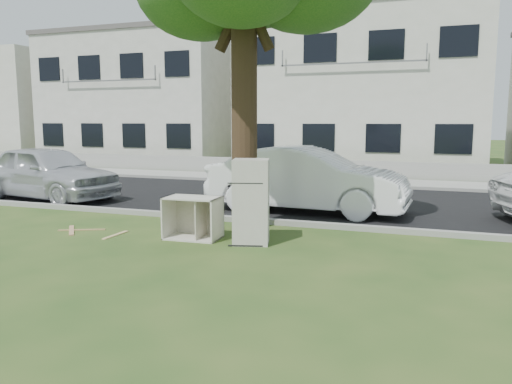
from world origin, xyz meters
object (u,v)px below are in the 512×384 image
(fridge, at_px, (251,202))
(cabinet, at_px, (193,218))
(car_center, at_px, (307,180))
(car_left, at_px, (47,172))

(fridge, xyz_separation_m, cabinet, (-1.22, -0.02, -0.39))
(cabinet, height_order, car_center, car_center)
(cabinet, xyz_separation_m, car_left, (-6.37, 3.12, 0.39))
(fridge, bearing_deg, cabinet, 165.74)
(fridge, height_order, cabinet, fridge)
(fridge, relative_size, car_left, 0.34)
(fridge, bearing_deg, car_center, 71.53)
(cabinet, height_order, car_left, car_left)
(fridge, distance_m, car_center, 3.61)
(fridge, bearing_deg, car_left, 142.59)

